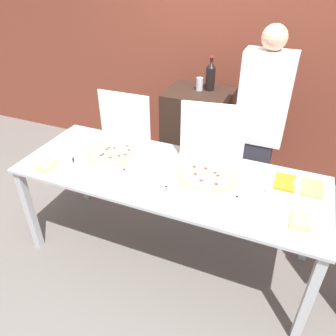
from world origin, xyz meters
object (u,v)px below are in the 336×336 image
object	(u,v)px
veggie_tray	(298,187)
soda_bottle	(210,76)
paper_plate_front_left	(47,166)
soda_can_silver	(200,84)
paper_plate_front_right	(300,221)
person_guest_cap	(259,131)
pizza_box_far_left	(116,144)
pizza_box_near_left	(208,164)

from	to	relation	value
veggie_tray	soda_bottle	size ratio (longest dim) A/B	1.25
paper_plate_front_left	veggie_tray	world-z (taller)	veggie_tray
soda_bottle	soda_can_silver	world-z (taller)	soda_bottle
veggie_tray	soda_bottle	xyz separation A→B (m)	(-0.94, 0.94, 0.40)
paper_plate_front_left	paper_plate_front_right	bearing A→B (deg)	2.91
paper_plate_front_left	soda_can_silver	bearing A→B (deg)	59.43
soda_bottle	person_guest_cap	xyz separation A→B (m)	(0.56, -0.36, -0.32)
pizza_box_far_left	paper_plate_front_left	size ratio (longest dim) A/B	2.43
paper_plate_front_right	soda_can_silver	bearing A→B (deg)	130.73
paper_plate_front_left	soda_bottle	distance (m)	1.70
pizza_box_far_left	soda_can_silver	bearing A→B (deg)	65.22
person_guest_cap	pizza_box_far_left	bearing A→B (deg)	30.70
soda_can_silver	pizza_box_near_left	bearing A→B (deg)	-67.92
paper_plate_front_right	person_guest_cap	size ratio (longest dim) A/B	0.13
soda_bottle	pizza_box_near_left	bearing A→B (deg)	-73.48
paper_plate_front_right	soda_bottle	distance (m)	1.68
veggie_tray	person_guest_cap	xyz separation A→B (m)	(-0.38, 0.59, 0.09)
pizza_box_near_left	pizza_box_far_left	distance (m)	0.79
soda_can_silver	veggie_tray	bearing A→B (deg)	-40.89
pizza_box_near_left	soda_can_silver	xyz separation A→B (m)	(-0.39, 0.95, 0.26)
pizza_box_far_left	paper_plate_front_right	xyz separation A→B (m)	(1.48, -0.31, -0.07)
veggie_tray	person_guest_cap	bearing A→B (deg)	123.19
soda_can_silver	person_guest_cap	bearing A→B (deg)	-25.43
soda_can_silver	paper_plate_front_right	bearing A→B (deg)	-49.27
paper_plate_front_right	soda_can_silver	world-z (taller)	soda_can_silver
pizza_box_far_left	paper_plate_front_right	size ratio (longest dim) A/B	1.99
pizza_box_far_left	paper_plate_front_right	bearing A→B (deg)	-13.21
paper_plate_front_left	soda_can_silver	size ratio (longest dim) A/B	1.62
veggie_tray	soda_can_silver	size ratio (longest dim) A/B	3.23
paper_plate_front_left	soda_can_silver	world-z (taller)	soda_can_silver
paper_plate_front_right	pizza_box_near_left	bearing A→B (deg)	156.72
paper_plate_front_right	veggie_tray	distance (m)	0.35
paper_plate_front_left	soda_can_silver	xyz separation A→B (m)	(0.79, 1.34, 0.33)
paper_plate_front_right	soda_can_silver	distance (m)	1.68
pizza_box_near_left	veggie_tray	bearing A→B (deg)	-3.80
pizza_box_near_left	paper_plate_front_left	size ratio (longest dim) A/B	2.89
pizza_box_far_left	person_guest_cap	world-z (taller)	person_guest_cap
pizza_box_near_left	pizza_box_far_left	xyz separation A→B (m)	(-0.79, 0.01, -0.00)
paper_plate_front_left	veggie_tray	bearing A→B (deg)	13.75
pizza_box_far_left	person_guest_cap	size ratio (longest dim) A/B	0.27
veggie_tray	person_guest_cap	world-z (taller)	person_guest_cap
paper_plate_front_left	soda_bottle	world-z (taller)	soda_bottle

